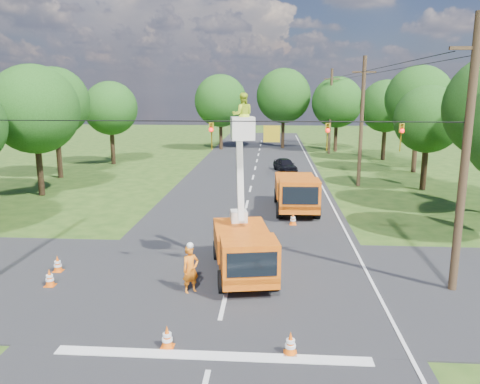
# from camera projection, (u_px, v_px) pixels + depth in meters

# --- Properties ---
(ground) EXTENTS (140.00, 140.00, 0.00)m
(ground) POSITION_uv_depth(u_px,v_px,m) (250.00, 189.00, 35.83)
(ground) COLOR #244414
(ground) RESTS_ON ground
(road_main) EXTENTS (12.00, 100.00, 0.06)m
(road_main) POSITION_uv_depth(u_px,v_px,m) (250.00, 189.00, 35.83)
(road_main) COLOR black
(road_main) RESTS_ON ground
(road_cross) EXTENTS (56.00, 10.00, 0.07)m
(road_cross) POSITION_uv_depth(u_px,v_px,m) (229.00, 284.00, 18.28)
(road_cross) COLOR black
(road_cross) RESTS_ON ground
(stop_bar) EXTENTS (9.00, 0.45, 0.02)m
(stop_bar) POSITION_uv_depth(u_px,v_px,m) (212.00, 357.00, 13.21)
(stop_bar) COLOR silver
(stop_bar) RESTS_ON ground
(edge_line) EXTENTS (0.12, 90.00, 0.02)m
(edge_line) POSITION_uv_depth(u_px,v_px,m) (324.00, 191.00, 35.46)
(edge_line) COLOR silver
(edge_line) RESTS_ON ground
(bucket_truck) EXTENTS (3.00, 5.89, 7.31)m
(bucket_truck) POSITION_uv_depth(u_px,v_px,m) (244.00, 238.00, 18.84)
(bucket_truck) COLOR orange
(bucket_truck) RESTS_ON ground
(second_truck) EXTENTS (2.70, 6.45, 2.39)m
(second_truck) POSITION_uv_depth(u_px,v_px,m) (296.00, 192.00, 29.12)
(second_truck) COLOR orange
(second_truck) RESTS_ON ground
(ground_worker) EXTENTS (0.79, 0.75, 1.82)m
(ground_worker) POSITION_uv_depth(u_px,v_px,m) (191.00, 270.00, 17.28)
(ground_worker) COLOR orange
(ground_worker) RESTS_ON ground
(distant_car) EXTENTS (2.51, 4.01, 1.27)m
(distant_car) POSITION_uv_depth(u_px,v_px,m) (285.00, 165.00, 43.71)
(distant_car) COLOR black
(distant_car) RESTS_ON ground
(traffic_cone_0) EXTENTS (0.38, 0.38, 0.71)m
(traffic_cone_0) POSITION_uv_depth(u_px,v_px,m) (167.00, 337.00, 13.59)
(traffic_cone_0) COLOR #EE5A0C
(traffic_cone_0) RESTS_ON ground
(traffic_cone_1) EXTENTS (0.38, 0.38, 0.71)m
(traffic_cone_1) POSITION_uv_depth(u_px,v_px,m) (290.00, 343.00, 13.25)
(traffic_cone_1) COLOR #EE5A0C
(traffic_cone_1) RESTS_ON ground
(traffic_cone_2) EXTENTS (0.38, 0.38, 0.71)m
(traffic_cone_2) POSITION_uv_depth(u_px,v_px,m) (251.00, 237.00, 22.91)
(traffic_cone_2) COLOR #EE5A0C
(traffic_cone_2) RESTS_ON ground
(traffic_cone_3) EXTENTS (0.38, 0.38, 0.71)m
(traffic_cone_3) POSITION_uv_depth(u_px,v_px,m) (293.00, 219.00, 26.22)
(traffic_cone_3) COLOR #EE5A0C
(traffic_cone_3) RESTS_ON ground
(traffic_cone_4) EXTENTS (0.38, 0.38, 0.71)m
(traffic_cone_4) POSITION_uv_depth(u_px,v_px,m) (50.00, 278.00, 17.92)
(traffic_cone_4) COLOR #EE5A0C
(traffic_cone_4) RESTS_ON ground
(traffic_cone_5) EXTENTS (0.38, 0.38, 0.71)m
(traffic_cone_5) POSITION_uv_depth(u_px,v_px,m) (58.00, 264.00, 19.38)
(traffic_cone_5) COLOR #EE5A0C
(traffic_cone_5) RESTS_ON ground
(traffic_cone_7) EXTENTS (0.38, 0.38, 0.71)m
(traffic_cone_7) POSITION_uv_depth(u_px,v_px,m) (313.00, 194.00, 32.58)
(traffic_cone_7) COLOR #EE5A0C
(traffic_cone_7) RESTS_ON ground
(pole_right_near) EXTENTS (1.80, 0.30, 10.00)m
(pole_right_near) POSITION_uv_depth(u_px,v_px,m) (465.00, 156.00, 16.63)
(pole_right_near) COLOR #4C3823
(pole_right_near) RESTS_ON ground
(pole_right_mid) EXTENTS (1.80, 0.30, 10.00)m
(pole_right_mid) POSITION_uv_depth(u_px,v_px,m) (362.00, 121.00, 36.14)
(pole_right_mid) COLOR #4C3823
(pole_right_mid) RESTS_ON ground
(pole_right_far) EXTENTS (1.80, 0.30, 10.00)m
(pole_right_far) POSITION_uv_depth(u_px,v_px,m) (331.00, 111.00, 55.64)
(pole_right_far) COLOR #4C3823
(pole_right_far) RESTS_ON ground
(signal_span) EXTENTS (18.00, 0.29, 1.07)m
(signal_span) POSITION_uv_depth(u_px,v_px,m) (289.00, 133.00, 16.89)
(signal_span) COLOR black
(signal_span) RESTS_ON ground
(tree_left_d) EXTENTS (6.20, 6.20, 9.24)m
(tree_left_d) POSITION_uv_depth(u_px,v_px,m) (34.00, 110.00, 32.63)
(tree_left_d) COLOR #382616
(tree_left_d) RESTS_ON ground
(tree_left_e) EXTENTS (5.80, 5.80, 9.41)m
(tree_left_e) POSITION_uv_depth(u_px,v_px,m) (55.00, 102.00, 39.50)
(tree_left_e) COLOR #382616
(tree_left_e) RESTS_ON ground
(tree_left_f) EXTENTS (5.40, 5.40, 8.40)m
(tree_left_f) POSITION_uv_depth(u_px,v_px,m) (110.00, 108.00, 47.34)
(tree_left_f) COLOR #382616
(tree_left_f) RESTS_ON ground
(tree_right_c) EXTENTS (5.00, 5.00, 7.83)m
(tree_right_c) POSITION_uv_depth(u_px,v_px,m) (428.00, 120.00, 34.80)
(tree_right_c) COLOR #382616
(tree_right_c) RESTS_ON ground
(tree_right_d) EXTENTS (6.00, 6.00, 9.70)m
(tree_right_d) POSITION_uv_depth(u_px,v_px,m) (419.00, 99.00, 42.21)
(tree_right_d) COLOR #382616
(tree_right_d) RESTS_ON ground
(tree_right_e) EXTENTS (5.60, 5.60, 8.63)m
(tree_right_e) POSITION_uv_depth(u_px,v_px,m) (386.00, 106.00, 50.26)
(tree_right_e) COLOR #382616
(tree_right_e) RESTS_ON ground
(tree_far_a) EXTENTS (6.60, 6.60, 9.50)m
(tree_far_a) POSITION_uv_depth(u_px,v_px,m) (221.00, 101.00, 59.25)
(tree_far_a) COLOR #382616
(tree_far_a) RESTS_ON ground
(tree_far_b) EXTENTS (7.00, 7.00, 10.32)m
(tree_far_b) POSITION_uv_depth(u_px,v_px,m) (284.00, 96.00, 60.53)
(tree_far_b) COLOR #382616
(tree_far_b) RESTS_ON ground
(tree_far_c) EXTENTS (6.20, 6.20, 9.18)m
(tree_far_c) POSITION_uv_depth(u_px,v_px,m) (337.00, 102.00, 57.33)
(tree_far_c) COLOR #382616
(tree_far_c) RESTS_ON ground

